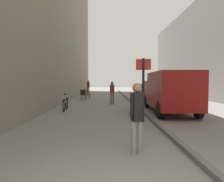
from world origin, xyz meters
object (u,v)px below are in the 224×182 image
Objects in this scene: pedestrian_far_crossing at (137,113)px; bicycle_leaning at (65,104)px; parked_car at (148,92)px; street_sign_post at (143,84)px; delivery_van at (169,91)px; pedestrian_main_foreground at (88,87)px; cafe_chair_near_window at (83,94)px; pedestrian_mid_block at (112,91)px; cafe_chair_by_doorway at (87,93)px.

pedestrian_far_crossing is 7.58m from bicycle_leaning.
street_sign_post reaches higher than parked_car.
delivery_van is at bearing -92.71° from parked_car.
pedestrian_main_foreground is at bearing 80.68° from pedestrian_far_crossing.
delivery_van is at bearing 48.98° from pedestrian_far_crossing.
delivery_van is at bearing -11.37° from bicycle_leaning.
pedestrian_far_crossing is at bearing 86.40° from street_sign_post.
delivery_van is 5.56× the size of cafe_chair_near_window.
street_sign_post is (-1.81, -2.49, 0.38)m from delivery_van.
pedestrian_mid_block is 1.75× the size of cafe_chair_by_doorway.
pedestrian_far_crossing is 1.74× the size of cafe_chair_near_window.
parked_car is (0.44, 7.99, -0.45)m from delivery_van.
street_sign_post is at bearing -51.13° from cafe_chair_near_window.
cafe_chair_by_doorway is at bearing 173.55° from parked_car.
delivery_van is 5.76m from bicycle_leaning.
parked_car reaches higher than bicycle_leaning.
pedestrian_far_crossing is 15.00m from cafe_chair_by_doorway.
cafe_chair_near_window is at bearing 84.75° from bicycle_leaning.
street_sign_post is at bearing -61.66° from pedestrian_main_foreground.
street_sign_post is at bearing -101.67° from parked_car.
pedestrian_mid_block is 5.32m from parked_car.
pedestrian_main_foreground is at bearing 138.34° from parked_car.
pedestrian_mid_block reaches higher than pedestrian_far_crossing.
pedestrian_far_crossing is at bearing -7.69° from cafe_chair_by_doorway.
street_sign_post is at bearing 59.80° from pedestrian_far_crossing.
cafe_chair_by_doorway is (0.18, 1.48, 0.00)m from cafe_chair_near_window.
street_sign_post reaches higher than bicycle_leaning.
pedestrian_main_foreground is 16.34m from street_sign_post.
pedestrian_main_foreground is 9.89m from pedestrian_mid_block.
pedestrian_main_foreground reaches higher than cafe_chair_by_doorway.
street_sign_post is 5.20m from bicycle_leaning.
street_sign_post is (1.13, -6.36, 0.60)m from pedestrian_mid_block.
pedestrian_mid_block reaches higher than parked_car.
bicycle_leaning is at bearing -75.35° from pedestrian_main_foreground.
delivery_van is at bearing -52.43° from pedestrian_main_foreground.
pedestrian_mid_block is 4.86m from delivery_van.
cafe_chair_by_doorway is (-5.67, 0.68, -0.17)m from parked_car.
pedestrian_mid_block is 1.75× the size of cafe_chair_near_window.
street_sign_post reaches higher than delivery_van.
street_sign_post is (0.78, 3.60, 0.60)m from pedestrian_far_crossing.
bicycle_leaning is at bearing -73.71° from cafe_chair_near_window.
cafe_chair_near_window is (-3.61, 9.67, -1.00)m from street_sign_post.
delivery_van reaches higher than parked_car.
pedestrian_mid_block reaches higher than cafe_chair_by_doorway.
parked_car reaches higher than cafe_chair_by_doorway.
cafe_chair_near_window is 1.00× the size of cafe_chair_by_doorway.
parked_car is (3.02, 14.08, -0.23)m from pedestrian_far_crossing.
pedestrian_mid_block is 4.16m from cafe_chair_near_window.
pedestrian_far_crossing is at bearing -59.55° from cafe_chair_near_window.
pedestrian_main_foreground reaches higher than cafe_chair_near_window.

